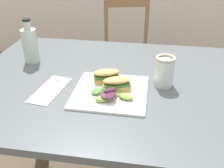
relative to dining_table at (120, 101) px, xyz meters
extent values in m
cube|color=#51565B|center=(0.00, 0.00, 0.10)|extent=(1.39, 0.97, 0.03)
cube|color=#8E6642|center=(-0.62, 0.41, -0.27)|extent=(0.07, 0.07, 0.71)
cylinder|color=#8E6642|center=(-0.17, 0.73, -0.41)|extent=(0.03, 0.03, 0.43)
cylinder|color=#8E6642|center=(0.16, 0.81, -0.41)|extent=(0.03, 0.03, 0.43)
cylinder|color=#8E6642|center=(-0.26, 1.06, -0.41)|extent=(0.03, 0.03, 0.43)
cylinder|color=#8E6642|center=(0.07, 1.14, -0.41)|extent=(0.03, 0.03, 0.43)
cube|color=#8E6642|center=(-0.05, 0.93, -0.19)|extent=(0.49, 0.49, 0.02)
cylinder|color=#8E6642|center=(-0.26, 1.07, 0.03)|extent=(0.03, 0.03, 0.42)
cylinder|color=#8E6642|center=(0.07, 1.15, 0.03)|extent=(0.03, 0.03, 0.42)
cube|color=#8E6642|center=(-0.09, 1.11, 0.21)|extent=(0.36, 0.12, 0.06)
cube|color=white|center=(-0.02, -0.11, 0.12)|extent=(0.30, 0.30, 0.01)
cube|color=tan|center=(0.00, -0.10, 0.13)|extent=(0.12, 0.09, 0.02)
cube|color=#3D7033|center=(0.00, -0.09, 0.15)|extent=(0.12, 0.09, 0.01)
ellipsoid|color=tan|center=(0.00, -0.10, 0.16)|extent=(0.13, 0.09, 0.02)
cube|color=tan|center=(-0.06, -0.04, 0.13)|extent=(0.12, 0.09, 0.02)
cube|color=#3D7033|center=(-0.06, -0.03, 0.15)|extent=(0.12, 0.09, 0.01)
ellipsoid|color=tan|center=(-0.06, -0.04, 0.16)|extent=(0.13, 0.09, 0.02)
ellipsoid|color=#84A84C|center=(0.00, -0.14, 0.13)|extent=(0.05, 0.05, 0.01)
ellipsoid|color=#84A84C|center=(0.04, -0.16, 0.13)|extent=(0.07, 0.05, 0.02)
ellipsoid|color=#602D47|center=(-0.03, -0.18, 0.14)|extent=(0.05, 0.06, 0.01)
ellipsoid|color=#4C2338|center=(-0.01, -0.18, 0.15)|extent=(0.05, 0.07, 0.01)
ellipsoid|color=#518438|center=(-0.08, -0.14, 0.13)|extent=(0.04, 0.05, 0.01)
ellipsoid|color=#4C2338|center=(-0.02, -0.16, 0.15)|extent=(0.06, 0.06, 0.02)
ellipsoid|color=#84A84C|center=(-0.05, -0.20, 0.13)|extent=(0.05, 0.03, 0.02)
ellipsoid|color=#518438|center=(-0.03, -0.17, 0.14)|extent=(0.05, 0.04, 0.01)
ellipsoid|color=#3D7033|center=(-0.04, -0.13, 0.13)|extent=(0.05, 0.04, 0.02)
cube|color=white|center=(-0.28, -0.13, 0.11)|extent=(0.12, 0.24, 0.00)
cube|color=silver|center=(-0.28, -0.15, 0.12)|extent=(0.03, 0.14, 0.00)
cube|color=silver|center=(-0.27, -0.06, 0.12)|extent=(0.03, 0.05, 0.00)
cube|color=#38383D|center=(-0.26, -0.06, 0.12)|extent=(0.01, 0.03, 0.00)
cube|color=#38383D|center=(-0.27, -0.06, 0.12)|extent=(0.01, 0.03, 0.00)
cube|color=#38383D|center=(-0.28, -0.05, 0.12)|extent=(0.01, 0.03, 0.00)
cylinder|color=black|center=(-0.47, 0.13, 0.17)|extent=(0.07, 0.07, 0.12)
cylinder|color=#B2BCB7|center=(-0.47, 0.13, 0.19)|extent=(0.08, 0.08, 0.17)
cylinder|color=#B2BCB7|center=(-0.47, 0.13, 0.30)|extent=(0.03, 0.03, 0.04)
cylinder|color=black|center=(-0.47, 0.13, 0.33)|extent=(0.04, 0.04, 0.01)
cylinder|color=gold|center=(0.19, -0.01, 0.16)|extent=(0.07, 0.07, 0.10)
cylinder|color=silver|center=(0.19, -0.01, 0.17)|extent=(0.08, 0.08, 0.12)
torus|color=#B7B29E|center=(0.19, -0.01, 0.24)|extent=(0.08, 0.08, 0.01)
camera|label=1|loc=(0.13, -1.02, 0.67)|focal=41.79mm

